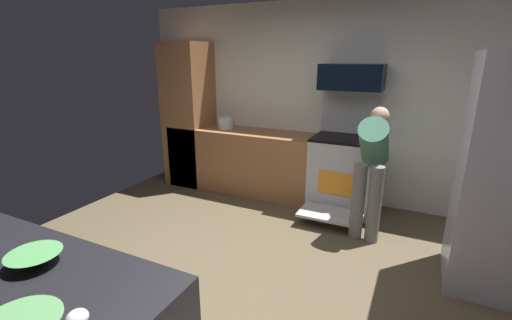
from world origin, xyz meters
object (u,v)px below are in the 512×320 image
stock_pot (225,123)px  person_cook (372,162)px  wine_glass_near (78,320)px  mixing_bowl_small (35,259)px  oven_range (343,171)px  microwave (352,77)px

stock_pot → person_cook: bearing=-14.7°
wine_glass_near → stock_pot: (-1.55, 3.60, -0.03)m
person_cook → wine_glass_near: 3.11m
person_cook → mixing_bowl_small: bearing=-113.6°
oven_range → mixing_bowl_small: size_ratio=5.82×
microwave → wine_glass_near: size_ratio=4.94×
mixing_bowl_small → oven_range: bearing=76.1°
person_cook → microwave: bearing=122.2°
oven_range → microwave: (-0.00, 0.10, 1.16)m
person_cook → stock_pot: 2.20m
oven_range → mixing_bowl_small: oven_range is taller
stock_pot → mixing_bowl_small: bearing=-75.0°
microwave → stock_pot: microwave is taller
microwave → mixing_bowl_small: 3.61m
oven_range → person_cook: size_ratio=1.10×
wine_glass_near → oven_range: bearing=87.2°
microwave → person_cook: size_ratio=0.54×
oven_range → wine_glass_near: bearing=-92.8°
microwave → wine_glass_near: microwave is taller
oven_range → person_cook: bearing=-53.4°
wine_glass_near → stock_pot: bearing=113.2°
wine_glass_near → microwave: bearing=87.3°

